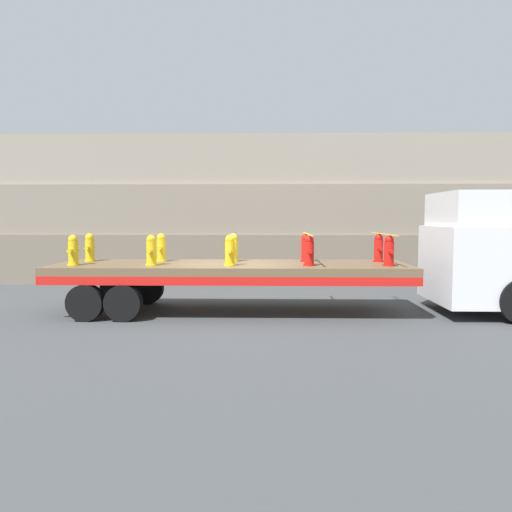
{
  "coord_description": "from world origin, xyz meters",
  "views": [
    {
      "loc": [
        0.91,
        -12.33,
        2.36
      ],
      "look_at": [
        0.61,
        0.0,
        1.41
      ],
      "focal_mm": 35.0,
      "sensor_mm": 36.0,
      "label": 1
    }
  ],
  "objects_px": {
    "fire_hydrant_red_far_4": "(379,248)",
    "fire_hydrant_yellow_far_0": "(90,248)",
    "truck_cab": "(483,253)",
    "fire_hydrant_red_far_3": "(306,248)",
    "fire_hydrant_red_near_3": "(309,251)",
    "fire_hydrant_yellow_near_0": "(73,251)",
    "fire_hydrant_yellow_far_1": "(161,248)",
    "fire_hydrant_yellow_near_2": "(230,251)",
    "flatbed_trailer": "(213,272)",
    "fire_hydrant_red_near_4": "(389,251)",
    "fire_hydrant_yellow_near_1": "(151,251)",
    "fire_hydrant_yellow_far_2": "(233,248)"
  },
  "relations": [
    {
      "from": "fire_hydrant_red_far_4",
      "to": "fire_hydrant_yellow_far_0",
      "type": "bearing_deg",
      "value": 180.0
    },
    {
      "from": "truck_cab",
      "to": "fire_hydrant_red_far_3",
      "type": "distance_m",
      "value": 4.35
    },
    {
      "from": "fire_hydrant_red_near_3",
      "to": "fire_hydrant_yellow_near_0",
      "type": "bearing_deg",
      "value": 180.0
    },
    {
      "from": "fire_hydrant_red_far_4",
      "to": "fire_hydrant_red_far_3",
      "type": "bearing_deg",
      "value": 180.0
    },
    {
      "from": "fire_hydrant_red_far_4",
      "to": "fire_hydrant_yellow_near_0",
      "type": "bearing_deg",
      "value": -171.6
    },
    {
      "from": "fire_hydrant_yellow_near_0",
      "to": "fire_hydrant_red_far_4",
      "type": "relative_size",
      "value": 1.0
    },
    {
      "from": "fire_hydrant_yellow_far_1",
      "to": "fire_hydrant_red_far_3",
      "type": "distance_m",
      "value": 3.75
    },
    {
      "from": "fire_hydrant_yellow_near_2",
      "to": "fire_hydrant_red_far_4",
      "type": "bearing_deg",
      "value": 16.46
    },
    {
      "from": "fire_hydrant_yellow_far_1",
      "to": "fire_hydrant_yellow_near_2",
      "type": "height_order",
      "value": "same"
    },
    {
      "from": "fire_hydrant_yellow_far_0",
      "to": "fire_hydrant_red_far_3",
      "type": "bearing_deg",
      "value": 0.0
    },
    {
      "from": "flatbed_trailer",
      "to": "fire_hydrant_red_far_4",
      "type": "xyz_separation_m",
      "value": [
        4.21,
        0.55,
        0.57
      ]
    },
    {
      "from": "fire_hydrant_yellow_near_0",
      "to": "fire_hydrant_yellow_far_1",
      "type": "bearing_deg",
      "value": 30.58
    },
    {
      "from": "fire_hydrant_red_near_4",
      "to": "fire_hydrant_yellow_near_2",
      "type": "bearing_deg",
      "value": 180.0
    },
    {
      "from": "flatbed_trailer",
      "to": "fire_hydrant_yellow_near_1",
      "type": "bearing_deg",
      "value": -158.69
    },
    {
      "from": "fire_hydrant_yellow_far_0",
      "to": "fire_hydrant_yellow_near_1",
      "type": "relative_size",
      "value": 1.0
    },
    {
      "from": "fire_hydrant_yellow_far_1",
      "to": "fire_hydrant_yellow_far_2",
      "type": "relative_size",
      "value": 1.0
    },
    {
      "from": "truck_cab",
      "to": "fire_hydrant_yellow_far_1",
      "type": "distance_m",
      "value": 8.08
    },
    {
      "from": "fire_hydrant_yellow_far_2",
      "to": "fire_hydrant_red_far_3",
      "type": "relative_size",
      "value": 1.0
    },
    {
      "from": "fire_hydrant_yellow_near_1",
      "to": "truck_cab",
      "type": "bearing_deg",
      "value": 3.94
    },
    {
      "from": "fire_hydrant_yellow_far_0",
      "to": "fire_hydrant_yellow_far_1",
      "type": "bearing_deg",
      "value": 0.0
    },
    {
      "from": "fire_hydrant_yellow_far_0",
      "to": "fire_hydrant_red_far_3",
      "type": "xyz_separation_m",
      "value": [
        5.63,
        0.0,
        0.0
      ]
    },
    {
      "from": "fire_hydrant_red_near_3",
      "to": "fire_hydrant_yellow_near_2",
      "type": "bearing_deg",
      "value": 180.0
    },
    {
      "from": "fire_hydrant_yellow_near_0",
      "to": "fire_hydrant_yellow_near_2",
      "type": "bearing_deg",
      "value": 0.0
    },
    {
      "from": "fire_hydrant_yellow_far_1",
      "to": "fire_hydrant_yellow_near_2",
      "type": "xyz_separation_m",
      "value": [
        1.88,
        -1.11,
        0.0
      ]
    },
    {
      "from": "fire_hydrant_yellow_near_0",
      "to": "fire_hydrant_red_near_4",
      "type": "height_order",
      "value": "same"
    },
    {
      "from": "fire_hydrant_yellow_far_0",
      "to": "fire_hydrant_yellow_near_2",
      "type": "distance_m",
      "value": 3.91
    },
    {
      "from": "truck_cab",
      "to": "fire_hydrant_yellow_near_0",
      "type": "relative_size",
      "value": 4.09
    },
    {
      "from": "truck_cab",
      "to": "fire_hydrant_red_far_3",
      "type": "height_order",
      "value": "truck_cab"
    },
    {
      "from": "truck_cab",
      "to": "fire_hydrant_yellow_far_2",
      "type": "bearing_deg",
      "value": 174.88
    },
    {
      "from": "fire_hydrant_yellow_far_1",
      "to": "fire_hydrant_red_far_4",
      "type": "xyz_separation_m",
      "value": [
        5.63,
        0.0,
        0.0
      ]
    },
    {
      "from": "fire_hydrant_yellow_near_1",
      "to": "fire_hydrant_yellow_near_2",
      "type": "height_order",
      "value": "same"
    },
    {
      "from": "fire_hydrant_yellow_near_0",
      "to": "flatbed_trailer",
      "type": "bearing_deg",
      "value": 9.54
    },
    {
      "from": "fire_hydrant_yellow_near_0",
      "to": "fire_hydrant_yellow_near_1",
      "type": "distance_m",
      "value": 1.88
    },
    {
      "from": "fire_hydrant_yellow_near_1",
      "to": "fire_hydrant_yellow_far_2",
      "type": "bearing_deg",
      "value": 30.58
    },
    {
      "from": "flatbed_trailer",
      "to": "fire_hydrant_red_far_4",
      "type": "distance_m",
      "value": 4.28
    },
    {
      "from": "flatbed_trailer",
      "to": "fire_hydrant_yellow_far_0",
      "type": "bearing_deg",
      "value": 170.46
    },
    {
      "from": "flatbed_trailer",
      "to": "fire_hydrant_yellow_far_0",
      "type": "xyz_separation_m",
      "value": [
        -3.3,
        0.55,
        0.57
      ]
    },
    {
      "from": "fire_hydrant_yellow_near_1",
      "to": "fire_hydrant_yellow_far_2",
      "type": "height_order",
      "value": "same"
    },
    {
      "from": "fire_hydrant_yellow_far_2",
      "to": "fire_hydrant_red_near_3",
      "type": "bearing_deg",
      "value": -30.58
    },
    {
      "from": "truck_cab",
      "to": "fire_hydrant_yellow_near_0",
      "type": "distance_m",
      "value": 9.96
    },
    {
      "from": "flatbed_trailer",
      "to": "fire_hydrant_red_near_4",
      "type": "height_order",
      "value": "fire_hydrant_red_near_4"
    },
    {
      "from": "fire_hydrant_yellow_far_1",
      "to": "fire_hydrant_yellow_far_2",
      "type": "distance_m",
      "value": 1.88
    },
    {
      "from": "fire_hydrant_yellow_near_2",
      "to": "fire_hydrant_yellow_far_2",
      "type": "height_order",
      "value": "same"
    },
    {
      "from": "truck_cab",
      "to": "fire_hydrant_yellow_far_1",
      "type": "relative_size",
      "value": 4.09
    },
    {
      "from": "fire_hydrant_yellow_far_1",
      "to": "fire_hydrant_red_far_3",
      "type": "xyz_separation_m",
      "value": [
        3.75,
        0.0,
        0.0
      ]
    },
    {
      "from": "truck_cab",
      "to": "fire_hydrant_yellow_far_2",
      "type": "xyz_separation_m",
      "value": [
        -6.19,
        0.55,
        0.08
      ]
    },
    {
      "from": "fire_hydrant_yellow_far_0",
      "to": "fire_hydrant_red_near_3",
      "type": "height_order",
      "value": "same"
    },
    {
      "from": "fire_hydrant_yellow_far_1",
      "to": "fire_hydrant_red_near_3",
      "type": "relative_size",
      "value": 1.0
    },
    {
      "from": "fire_hydrant_yellow_near_0",
      "to": "fire_hydrant_red_near_3",
      "type": "height_order",
      "value": "same"
    },
    {
      "from": "fire_hydrant_yellow_far_0",
      "to": "fire_hydrant_yellow_near_2",
      "type": "bearing_deg",
      "value": -16.46
    }
  ]
}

